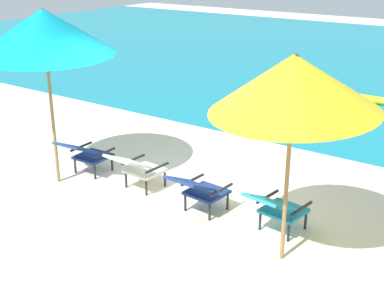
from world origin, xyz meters
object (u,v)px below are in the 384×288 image
lounge_chair_far_left (85,153)px  beach_umbrella_right (294,83)px  swim_buoy (366,98)px  lounge_chair_near_left (137,167)px  lounge_chair_far_right (277,207)px  beach_umbrella_left (44,31)px  lounge_chair_near_right (199,188)px

lounge_chair_far_left → beach_umbrella_right: beach_umbrella_right is taller
beach_umbrella_right → swim_buoy: bearing=100.1°
swim_buoy → lounge_chair_near_left: size_ratio=1.75×
lounge_chair_far_right → beach_umbrella_right: size_ratio=0.35×
lounge_chair_far_left → lounge_chair_far_right: bearing=1.1°
swim_buoy → beach_umbrella_left: beach_umbrella_left is taller
lounge_chair_near_right → beach_umbrella_left: (-2.49, -0.37, 1.99)m
lounge_chair_near_left → lounge_chair_near_right: same height
swim_buoy → lounge_chair_near_right: lounge_chair_near_right is taller
beach_umbrella_left → lounge_chair_near_right: bearing=8.4°
lounge_chair_far_left → beach_umbrella_left: 2.04m
lounge_chair_far_left → lounge_chair_near_right: same height
swim_buoy → lounge_chair_near_right: (-0.12, -7.10, 0.31)m
lounge_chair_near_left → lounge_chair_near_right: size_ratio=1.00×
beach_umbrella_left → beach_umbrella_right: beach_umbrella_left is taller
lounge_chair_far_left → lounge_chair_far_right: size_ratio=0.96×
lounge_chair_near_right → beach_umbrella_right: size_ratio=0.35×
beach_umbrella_left → beach_umbrella_right: size_ratio=1.11×
lounge_chair_near_right → lounge_chair_far_left: bearing=178.6°
swim_buoy → lounge_chair_near_left: 7.13m
lounge_chair_near_left → lounge_chair_near_right: bearing=-4.6°
lounge_chair_near_left → lounge_chair_near_right: (1.21, -0.10, 0.00)m
swim_buoy → lounge_chair_near_right: size_ratio=1.75×
beach_umbrella_left → beach_umbrella_right: (3.93, 0.03, -0.22)m
beach_umbrella_right → lounge_chair_near_right: bearing=166.8°
lounge_chair_far_right → beach_umbrella_left: bearing=-172.2°
lounge_chair_far_left → beach_umbrella_left: bearing=-115.3°
lounge_chair_near_left → beach_umbrella_left: beach_umbrella_left is taller
lounge_chair_far_left → beach_umbrella_left: beach_umbrella_left is taller
swim_buoy → beach_umbrella_right: (1.33, -7.44, 2.07)m
lounge_chair_far_right → beach_umbrella_right: (0.32, -0.46, 1.77)m
lounge_chair_far_right → lounge_chair_far_left: bearing=-178.9°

